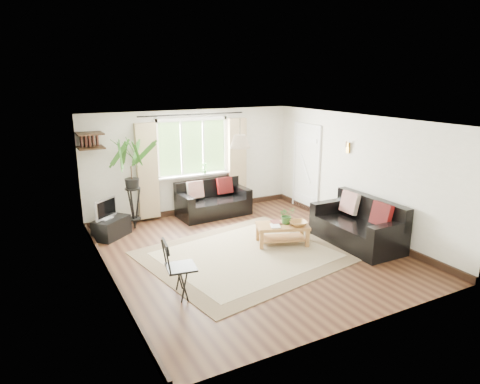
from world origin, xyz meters
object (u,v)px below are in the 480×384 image
coffee_table (282,234)px  palm_stand (132,185)px  tv_stand (112,228)px  sofa_right (357,223)px  sofa_back (214,199)px  folding_chair (181,268)px

coffee_table → palm_stand: size_ratio=0.51×
coffee_table → tv_stand: coffee_table is taller
sofa_right → palm_stand: 4.57m
sofa_back → tv_stand: size_ratio=2.21×
sofa_back → tv_stand: 2.41m
coffee_table → folding_chair: (-2.41, -0.99, 0.24)m
sofa_back → coffee_table: sofa_back is taller
tv_stand → folding_chair: size_ratio=0.84×
coffee_table → sofa_right: bearing=-27.5°
sofa_right → folding_chair: size_ratio=2.04×
sofa_back → palm_stand: (-1.84, -0.01, 0.57)m
palm_stand → sofa_back: bearing=0.5°
coffee_table → palm_stand: palm_stand is taller
palm_stand → folding_chair: bearing=-92.5°
sofa_back → folding_chair: folding_chair is taller
sofa_right → folding_chair: (-3.67, -0.34, 0.02)m
sofa_right → folding_chair: folding_chair is taller
coffee_table → folding_chair: folding_chair is taller
palm_stand → coffee_table: bearing=-44.3°
tv_stand → palm_stand: bearing=-10.0°
sofa_back → coffee_table: 2.27m
sofa_back → palm_stand: 1.93m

